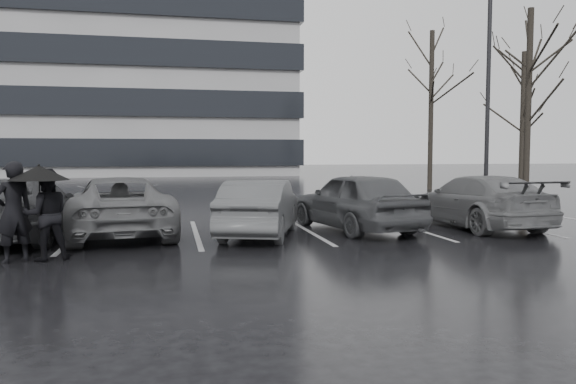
# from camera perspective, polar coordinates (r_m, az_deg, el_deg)

# --- Properties ---
(ground) EXTENTS (160.00, 160.00, 0.00)m
(ground) POSITION_cam_1_polar(r_m,az_deg,el_deg) (11.74, 2.08, -5.68)
(ground) COLOR black
(ground) RESTS_ON ground
(car_main) EXTENTS (2.67, 4.69, 1.50)m
(car_main) POSITION_cam_1_polar(r_m,az_deg,el_deg) (14.39, 6.89, -0.90)
(car_main) COLOR black
(car_main) RESTS_ON ground
(car_west_a) EXTENTS (2.61, 4.30, 1.34)m
(car_west_a) POSITION_cam_1_polar(r_m,az_deg,el_deg) (13.35, -2.87, -1.61)
(car_west_a) COLOR #2D2E30
(car_west_a) RESTS_ON ground
(car_west_b) EXTENTS (2.93, 5.30, 1.40)m
(car_west_b) POSITION_cam_1_polar(r_m,az_deg,el_deg) (14.03, -16.75, -1.37)
(car_west_b) COLOR #434345
(car_west_b) RESTS_ON ground
(car_west_c) EXTENTS (2.30, 4.93, 1.39)m
(car_west_c) POSITION_cam_1_polar(r_m,az_deg,el_deg) (14.12, -25.22, -1.57)
(car_west_c) COLOR black
(car_west_c) RESTS_ON ground
(car_east) EXTENTS (2.23, 4.89, 1.39)m
(car_east) POSITION_cam_1_polar(r_m,az_deg,el_deg) (15.65, 18.63, -0.90)
(car_east) COLOR #434345
(car_east) RESTS_ON ground
(pedestrian_left) EXTENTS (0.80, 0.74, 1.83)m
(pedestrian_left) POSITION_cam_1_polar(r_m,az_deg,el_deg) (11.24, -26.13, -1.83)
(pedestrian_left) COLOR black
(pedestrian_left) RESTS_ON ground
(pedestrian_right) EXTENTS (0.97, 0.86, 1.69)m
(pedestrian_right) POSITION_cam_1_polar(r_m,az_deg,el_deg) (11.19, -23.36, -2.12)
(pedestrian_right) COLOR black
(pedestrian_right) RESTS_ON ground
(umbrella) EXTENTS (1.05, 1.05, 1.78)m
(umbrella) POSITION_cam_1_polar(r_m,az_deg,el_deg) (10.99, -23.97, 1.79)
(umbrella) COLOR black
(umbrella) RESTS_ON ground
(lamp_post) EXTENTS (0.48, 0.48, 8.86)m
(lamp_post) POSITION_cam_1_polar(r_m,az_deg,el_deg) (22.04, 19.65, 9.19)
(lamp_post) COLOR gray
(lamp_post) RESTS_ON ground
(stall_stripes) EXTENTS (19.72, 5.00, 0.00)m
(stall_stripes) POSITION_cam_1_polar(r_m,az_deg,el_deg) (14.01, -3.57, -4.10)
(stall_stripes) COLOR #949496
(stall_stripes) RESTS_ON ground
(tree_east) EXTENTS (0.26, 0.26, 8.00)m
(tree_east) POSITION_cam_1_polar(r_m,az_deg,el_deg) (25.95, 23.22, 8.16)
(tree_east) COLOR black
(tree_east) RESTS_ON ground
(tree_ne) EXTENTS (0.26, 0.26, 7.00)m
(tree_ne) POSITION_cam_1_polar(r_m,az_deg,el_deg) (30.62, 22.73, 6.55)
(tree_ne) COLOR black
(tree_ne) RESTS_ON ground
(tree_north) EXTENTS (0.26, 0.26, 8.50)m
(tree_north) POSITION_cam_1_polar(r_m,az_deg,el_deg) (31.50, 14.32, 8.02)
(tree_north) COLOR black
(tree_north) RESTS_ON ground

